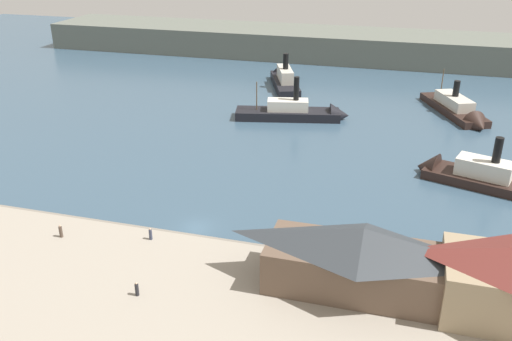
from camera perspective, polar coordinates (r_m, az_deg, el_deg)
name	(u,v)px	position (r m, az deg, el deg)	size (l,w,h in m)	color
ground_plane	(197,228)	(74.83, -6.22, -5.96)	(320.00, 320.00, 0.00)	#385166
quay_promenade	(115,329)	(58.43, -14.50, -15.79)	(110.00, 36.00, 1.20)	#9E9384
seawall_edge	(186,238)	(71.73, -7.30, -6.99)	(110.00, 0.80, 1.00)	gray
ferry_shed_west_terminal	(361,259)	(59.83, 10.96, -9.07)	(20.67, 8.38, 7.55)	brown
pedestrian_at_waters_edge	(137,289)	(60.91, -12.36, -12.06)	(0.41, 0.41, 1.67)	#232328
pedestrian_by_tram	(151,234)	(70.38, -10.98, -6.57)	(0.40, 0.40, 1.62)	#33384C
pedestrian_near_cart	(61,231)	(73.89, -19.75, -6.02)	(0.43, 0.43, 1.75)	#4C3D33
ferry_moored_east	(459,111)	(125.00, 20.52, 5.86)	(14.71, 24.18, 9.94)	black
ferry_mid_harbor	(284,79)	(141.49, 2.93, 9.54)	(12.46, 22.82, 10.18)	black
ferry_near_quay	(300,113)	(116.23, 4.68, 6.06)	(24.46, 10.37, 10.66)	black
ferry_approaching_west	(467,173)	(93.14, 21.22, -0.29)	(20.13, 11.56, 10.32)	black
far_headland	(327,44)	(174.75, 7.43, 12.98)	(180.00, 24.00, 8.00)	#60665B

